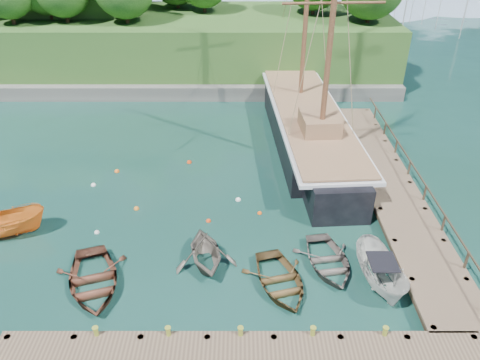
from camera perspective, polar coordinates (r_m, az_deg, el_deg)
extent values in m
plane|color=#163426|center=(24.59, -4.69, -10.08)|extent=(160.00, 160.00, 0.00)
cylinder|color=black|center=(23.01, -26.20, -17.66)|extent=(0.28, 0.28, 1.10)
cylinder|color=black|center=(23.03, 26.30, -17.64)|extent=(0.28, 0.28, 1.10)
cube|color=brown|center=(31.30, 17.71, -0.34)|extent=(3.20, 24.00, 0.12)
cube|color=black|center=(31.38, 17.66, -0.59)|extent=(3.20, 24.00, 0.20)
cylinder|color=black|center=(22.73, 22.25, -17.19)|extent=(0.28, 0.28, 1.10)
cylinder|color=black|center=(41.26, 11.60, 7.67)|extent=(0.28, 0.28, 1.10)
cylinder|color=black|center=(41.85, 15.12, 7.56)|extent=(0.28, 0.28, 1.10)
cylinder|color=olive|center=(21.81, -16.81, -18.64)|extent=(0.26, 0.26, 0.45)
cylinder|color=olive|center=(21.18, -8.56, -19.21)|extent=(0.26, 0.26, 0.45)
cylinder|color=olive|center=(20.97, 0.06, -19.41)|extent=(0.26, 0.26, 0.45)
cylinder|color=olive|center=(21.19, 8.69, -19.20)|extent=(0.26, 0.26, 0.45)
cylinder|color=olive|center=(21.82, 16.93, -18.62)|extent=(0.26, 0.26, 0.45)
imported|color=#573021|center=(24.35, -17.37, -12.29)|extent=(4.88, 5.77, 1.02)
imported|color=#675F55|center=(24.55, -4.18, -10.15)|extent=(3.95, 4.32, 1.94)
imported|color=brown|center=(23.39, 4.84, -12.76)|extent=(4.13, 5.00, 0.90)
imported|color=#5A524C|center=(24.77, 10.59, -10.25)|extent=(3.64, 4.64, 0.87)
imported|color=orange|center=(29.31, -26.55, -6.11)|extent=(4.88, 2.76, 1.78)
imported|color=silver|center=(24.38, 16.50, -12.04)|extent=(2.24, 4.69, 1.75)
cube|color=black|center=(35.93, 8.26, 5.58)|extent=(5.86, 15.34, 3.13)
cube|color=black|center=(44.68, 5.90, 11.02)|extent=(2.99, 4.90, 2.82)
cube|color=black|center=(28.65, 11.48, -1.99)|extent=(3.67, 4.09, 2.97)
cube|color=silver|center=(35.30, 8.45, 7.80)|extent=(6.21, 20.07, 0.25)
cube|color=brown|center=(35.20, 8.48, 8.17)|extent=(5.74, 19.61, 0.12)
cube|color=brown|center=(32.08, 9.67, 6.86)|extent=(2.63, 3.15, 1.20)
cylinder|color=#5B321A|center=(47.13, 5.42, 15.93)|extent=(0.69, 6.90, 1.69)
cylinder|color=#5B321A|center=(29.29, 11.22, 18.94)|extent=(0.36, 0.36, 15.29)
sphere|color=white|center=(27.67, -17.03, -6.17)|extent=(0.29, 0.29, 0.29)
sphere|color=orange|center=(29.02, -12.50, -3.49)|extent=(0.34, 0.34, 0.34)
sphere|color=#F84412|center=(27.39, -3.86, -5.05)|extent=(0.29, 0.29, 0.29)
sphere|color=white|center=(29.13, -0.23, -2.48)|extent=(0.34, 0.34, 0.34)
sphere|color=orange|center=(33.18, -14.76, 0.98)|extent=(0.35, 0.35, 0.35)
sphere|color=red|center=(33.38, -6.20, 2.10)|extent=(0.35, 0.35, 0.35)
sphere|color=white|center=(32.04, -17.43, -0.65)|extent=(0.33, 0.33, 0.33)
sphere|color=#F34E0A|center=(27.98, 2.40, -4.12)|extent=(0.27, 0.27, 0.27)
cube|color=#474744|center=(46.23, -12.70, 10.90)|extent=(50.00, 4.00, 1.40)
cube|color=#27501D|center=(51.10, -11.71, 15.81)|extent=(50.00, 14.00, 6.00)
cube|color=#27501D|center=(58.65, -25.39, 17.58)|extent=(24.00, 12.00, 10.00)
cylinder|color=#382616|center=(50.75, -22.07, 18.49)|extent=(0.36, 0.36, 1.40)
cylinder|color=#382616|center=(48.89, -20.38, 18.38)|extent=(0.36, 0.36, 1.40)
cylinder|color=#382616|center=(47.51, 15.38, 18.82)|extent=(0.36, 0.36, 1.40)
cylinder|color=#382616|center=(50.59, -4.34, 20.50)|extent=(0.36, 0.36, 1.40)
cylinder|color=#382616|center=(50.93, -14.66, 19.72)|extent=(0.36, 0.36, 1.40)
cylinder|color=#382616|center=(52.97, -7.61, 20.82)|extent=(0.36, 0.36, 1.40)
cylinder|color=#382616|center=(48.50, 15.32, 19.08)|extent=(0.36, 0.36, 1.40)
cylinder|color=#382616|center=(47.07, -13.62, 18.94)|extent=(0.36, 0.36, 1.40)
cylinder|color=#382616|center=(50.19, 8.90, 20.14)|extent=(0.36, 0.36, 1.40)
cylinder|color=#382616|center=(54.41, -22.76, 19.11)|extent=(0.36, 0.36, 1.40)
cylinder|color=#382616|center=(55.12, -24.46, 18.89)|extent=(0.36, 0.36, 1.40)
cylinder|color=#382616|center=(52.15, -16.42, 19.74)|extent=(0.36, 0.36, 1.40)
cylinder|color=#382616|center=(49.98, -25.99, 17.49)|extent=(0.36, 0.36, 1.40)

